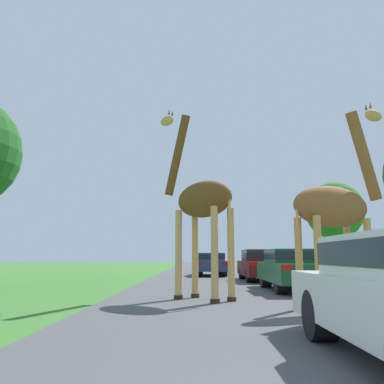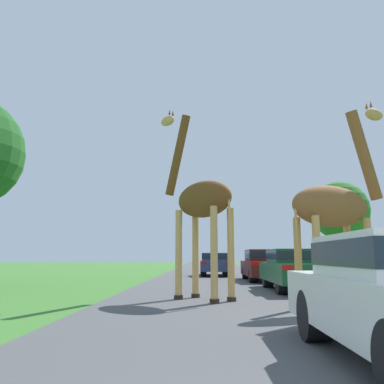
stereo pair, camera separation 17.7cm
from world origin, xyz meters
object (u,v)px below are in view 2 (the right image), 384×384
car_far_ahead (295,268)px  tree_right_cluster (340,211)px  car_queue_right (215,263)px  car_queue_left (266,264)px  giraffe_companion (336,206)px  giraffe_near_road (201,204)px

car_far_ahead → tree_right_cluster: 19.21m
car_queue_right → car_queue_left: size_ratio=0.93×
giraffe_companion → car_queue_right: size_ratio=1.11×
car_queue_right → car_queue_left: 5.66m
giraffe_near_road → car_far_ahead: giraffe_near_road is taller
giraffe_near_road → giraffe_companion: size_ratio=1.12×
giraffe_companion → tree_right_cluster: tree_right_cluster is taller
tree_right_cluster → car_queue_left: bearing=-122.9°
giraffe_companion → tree_right_cluster: (7.54, 22.02, 2.32)m
giraffe_companion → tree_right_cluster: size_ratio=0.73×
car_queue_left → car_far_ahead: bearing=-89.1°
tree_right_cluster → giraffe_companion: bearing=-108.9°
car_queue_right → tree_right_cluster: 12.38m
car_queue_left → tree_right_cluster: (7.56, 11.66, 3.81)m
giraffe_companion → car_queue_right: 15.79m
giraffe_companion → car_queue_right: bearing=161.3°
car_queue_right → tree_right_cluster: tree_right_cluster is taller
giraffe_near_road → tree_right_cluster: (10.61, 20.28, 2.03)m
car_queue_left → tree_right_cluster: size_ratio=0.70×
giraffe_near_road → tree_right_cluster: bearing=17.3°
car_far_ahead → car_queue_left: bearing=90.9°
car_far_ahead → tree_right_cluster: tree_right_cluster is taller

